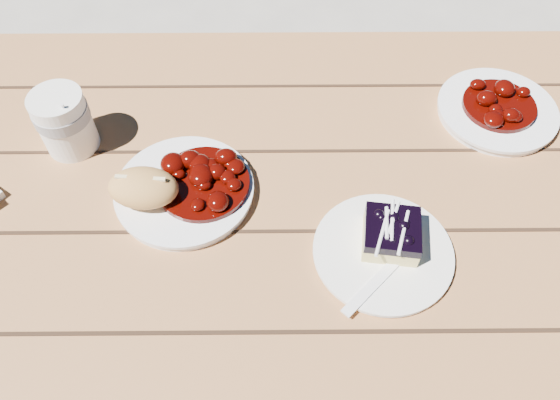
{
  "coord_description": "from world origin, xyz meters",
  "views": [
    {
      "loc": [
        0.05,
        -0.53,
        1.44
      ],
      "look_at": [
        0.05,
        -0.06,
        0.81
      ],
      "focal_mm": 35.0,
      "sensor_mm": 36.0,
      "label": 1
    }
  ],
  "objects_px": {
    "picnic_table": "(250,243)",
    "main_plate": "(185,191)",
    "second_plate": "(497,111)",
    "bread_roll": "(143,188)",
    "blueberry_cake": "(391,234)",
    "dessert_plate": "(383,253)",
    "coffee_cup": "(65,122)"
  },
  "relations": [
    {
      "from": "picnic_table",
      "to": "second_plate",
      "type": "bearing_deg",
      "value": 20.6
    },
    {
      "from": "main_plate",
      "to": "bread_roll",
      "type": "relative_size",
      "value": 1.99
    },
    {
      "from": "blueberry_cake",
      "to": "coffee_cup",
      "type": "xyz_separation_m",
      "value": [
        -0.51,
        0.2,
        0.02
      ]
    },
    {
      "from": "bread_roll",
      "to": "blueberry_cake",
      "type": "relative_size",
      "value": 1.21
    },
    {
      "from": "picnic_table",
      "to": "main_plate",
      "type": "relative_size",
      "value": 9.43
    },
    {
      "from": "bread_roll",
      "to": "main_plate",
      "type": "bearing_deg",
      "value": 19.98
    },
    {
      "from": "dessert_plate",
      "to": "coffee_cup",
      "type": "relative_size",
      "value": 1.85
    },
    {
      "from": "picnic_table",
      "to": "blueberry_cake",
      "type": "xyz_separation_m",
      "value": [
        0.21,
        -0.11,
        0.19
      ]
    },
    {
      "from": "bread_roll",
      "to": "second_plate",
      "type": "xyz_separation_m",
      "value": [
        0.59,
        0.19,
        -0.04
      ]
    },
    {
      "from": "coffee_cup",
      "to": "main_plate",
      "type": "bearing_deg",
      "value": -28.47
    },
    {
      "from": "picnic_table",
      "to": "bread_roll",
      "type": "relative_size",
      "value": 18.73
    },
    {
      "from": "picnic_table",
      "to": "coffee_cup",
      "type": "bearing_deg",
      "value": 161.41
    },
    {
      "from": "second_plate",
      "to": "coffee_cup",
      "type": "bearing_deg",
      "value": -174.86
    },
    {
      "from": "main_plate",
      "to": "dessert_plate",
      "type": "height_order",
      "value": "main_plate"
    },
    {
      "from": "dessert_plate",
      "to": "coffee_cup",
      "type": "bearing_deg",
      "value": 156.19
    },
    {
      "from": "blueberry_cake",
      "to": "second_plate",
      "type": "relative_size",
      "value": 0.44
    },
    {
      "from": "bread_roll",
      "to": "blueberry_cake",
      "type": "bearing_deg",
      "value": -11.93
    },
    {
      "from": "dessert_plate",
      "to": "second_plate",
      "type": "height_order",
      "value": "second_plate"
    },
    {
      "from": "main_plate",
      "to": "blueberry_cake",
      "type": "xyz_separation_m",
      "value": [
        0.31,
        -0.1,
        0.02
      ]
    },
    {
      "from": "blueberry_cake",
      "to": "second_plate",
      "type": "bearing_deg",
      "value": 57.97
    },
    {
      "from": "coffee_cup",
      "to": "second_plate",
      "type": "xyz_separation_m",
      "value": [
        0.73,
        0.07,
        -0.05
      ]
    },
    {
      "from": "main_plate",
      "to": "second_plate",
      "type": "bearing_deg",
      "value": 18.0
    },
    {
      "from": "main_plate",
      "to": "dessert_plate",
      "type": "xyz_separation_m",
      "value": [
        0.3,
        -0.11,
        -0.0
      ]
    },
    {
      "from": "bread_roll",
      "to": "second_plate",
      "type": "distance_m",
      "value": 0.62
    },
    {
      "from": "blueberry_cake",
      "to": "second_plate",
      "type": "height_order",
      "value": "blueberry_cake"
    },
    {
      "from": "coffee_cup",
      "to": "dessert_plate",
      "type": "bearing_deg",
      "value": -23.81
    },
    {
      "from": "second_plate",
      "to": "blueberry_cake",
      "type": "bearing_deg",
      "value": -129.72
    },
    {
      "from": "main_plate",
      "to": "second_plate",
      "type": "relative_size",
      "value": 1.05
    },
    {
      "from": "bread_roll",
      "to": "second_plate",
      "type": "relative_size",
      "value": 0.53
    },
    {
      "from": "bread_roll",
      "to": "picnic_table",
      "type": "bearing_deg",
      "value": 10.82
    },
    {
      "from": "picnic_table",
      "to": "second_plate",
      "type": "xyz_separation_m",
      "value": [
        0.44,
        0.16,
        0.17
      ]
    },
    {
      "from": "picnic_table",
      "to": "dessert_plate",
      "type": "bearing_deg",
      "value": -30.67
    }
  ]
}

